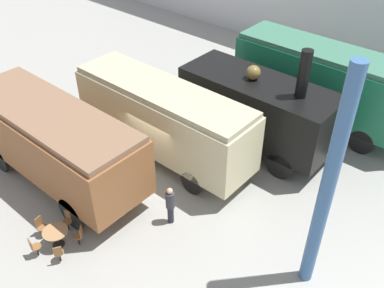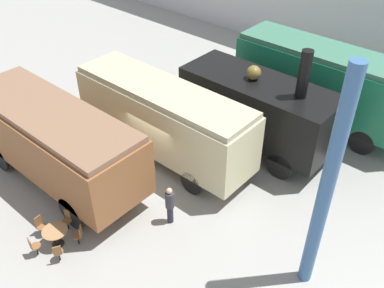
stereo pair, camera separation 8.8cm
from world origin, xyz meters
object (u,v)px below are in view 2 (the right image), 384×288
at_px(steam_locomotive, 257,107).
at_px(cafe_table_near, 55,233).
at_px(visitor_person, 170,204).
at_px(cafe_chair_0, 40,225).
at_px(passenger_coach_wooden, 54,138).
at_px(passenger_coach_vintage, 164,117).
at_px(streamlined_locomotive, 341,86).

relative_size(steam_locomotive, cafe_table_near, 7.77).
distance_m(cafe_table_near, visitor_person, 4.24).
relative_size(cafe_table_near, cafe_chair_0, 1.05).
xyz_separation_m(steam_locomotive, passenger_coach_wooden, (-4.87, -7.41, 0.03)).
bearing_deg(visitor_person, cafe_table_near, -123.62).
bearing_deg(passenger_coach_wooden, cafe_chair_0, -49.14).
distance_m(steam_locomotive, passenger_coach_wooden, 8.87).
distance_m(steam_locomotive, cafe_chair_0, 10.32).
distance_m(passenger_coach_vintage, cafe_table_near, 6.64).
distance_m(steam_locomotive, passenger_coach_vintage, 4.26).
height_order(streamlined_locomotive, steam_locomotive, steam_locomotive).
distance_m(passenger_coach_wooden, visitor_person, 5.51).
xyz_separation_m(passenger_coach_wooden, cafe_table_near, (2.89, -2.30, -1.58)).
xyz_separation_m(passenger_coach_vintage, visitor_person, (3.07, -2.91, -1.16)).
bearing_deg(passenger_coach_vintage, steam_locomotive, 50.50).
bearing_deg(passenger_coach_vintage, cafe_table_near, -83.49).
bearing_deg(cafe_chair_0, cafe_table_near, 0.00).
relative_size(streamlined_locomotive, passenger_coach_wooden, 1.29).
bearing_deg(steam_locomotive, passenger_coach_vintage, -129.50).
bearing_deg(cafe_chair_0, passenger_coach_wooden, 124.60).
height_order(cafe_table_near, cafe_chair_0, cafe_chair_0).
height_order(steam_locomotive, cafe_chair_0, steam_locomotive).
bearing_deg(steam_locomotive, streamlined_locomotive, 61.98).
distance_m(streamlined_locomotive, passenger_coach_vintage, 8.67).
relative_size(passenger_coach_vintage, passenger_coach_wooden, 1.02).
relative_size(streamlined_locomotive, cafe_table_near, 12.09).
bearing_deg(visitor_person, steam_locomotive, 93.39).
bearing_deg(streamlined_locomotive, steam_locomotive, -118.02).
height_order(cafe_chair_0, visitor_person, visitor_person).
bearing_deg(steam_locomotive, cafe_table_near, -101.49).
bearing_deg(steam_locomotive, passenger_coach_wooden, -123.28).
relative_size(streamlined_locomotive, cafe_chair_0, 12.74).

